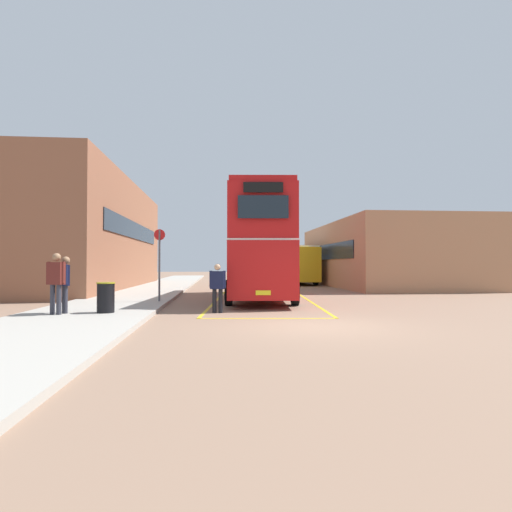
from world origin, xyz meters
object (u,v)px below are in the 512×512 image
Objects in this scene: double_decker_bus at (260,245)px; pedestrian_boarding at (218,285)px; pedestrian_waiting_near at (65,280)px; single_deck_bus at (293,264)px; pedestrian_waiting_far at (56,278)px; bus_stop_sign at (159,258)px; litter_bin at (106,297)px.

double_decker_bus reaches higher than pedestrian_boarding.
single_deck_bus is at bearing 63.20° from pedestrian_waiting_near.
single_deck_bus is 4.87× the size of pedestrian_waiting_near.
pedestrian_waiting_far reaches higher than pedestrian_waiting_near.
pedestrian_boarding is at bearing 10.85° from pedestrian_waiting_near.
bus_stop_sign reaches higher than pedestrian_waiting_near.
pedestrian_waiting_far is at bearing -111.63° from pedestrian_waiting_near.
pedestrian_waiting_near is (-6.55, -6.42, -1.38)m from double_decker_bus.
bus_stop_sign is (1.05, 3.95, 1.26)m from litter_bin.
single_deck_bus is at bearing 65.81° from litter_bin.
double_decker_bus is at bearing 70.45° from pedestrian_boarding.
pedestrian_waiting_far is at bearing -116.72° from single_deck_bus.
pedestrian_boarding is at bearing -109.55° from double_decker_bus.
double_decker_bus reaches higher than litter_bin.
bus_stop_sign is (-2.34, 3.10, 0.93)m from pedestrian_boarding.
double_decker_bus is 6.14× the size of pedestrian_waiting_near.
single_deck_bus is 9.01× the size of litter_bin.
bus_stop_sign is at bearing 61.16° from pedestrian_waiting_far.
litter_bin is at bearing -165.89° from pedestrian_boarding.
pedestrian_boarding is at bearing 14.11° from litter_bin.
pedestrian_waiting_near reaches higher than pedestrian_boarding.
double_decker_bus is 6.44× the size of pedestrian_boarding.
litter_bin is at bearing 15.65° from pedestrian_waiting_far.
pedestrian_waiting_near is at bearing 68.37° from pedestrian_waiting_far.
pedestrian_waiting_near is (-4.58, -0.88, 0.20)m from pedestrian_boarding.
single_deck_bus is 21.16m from pedestrian_boarding.
litter_bin is (-3.39, -0.85, -0.33)m from pedestrian_boarding.
double_decker_bus reaches higher than single_deck_bus.
single_deck_bus is 23.16m from litter_bin.
double_decker_bus is at bearing 29.62° from bus_stop_sign.
pedestrian_waiting_near is 1.30m from litter_bin.
litter_bin is (-5.36, -6.40, -1.91)m from double_decker_bus.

